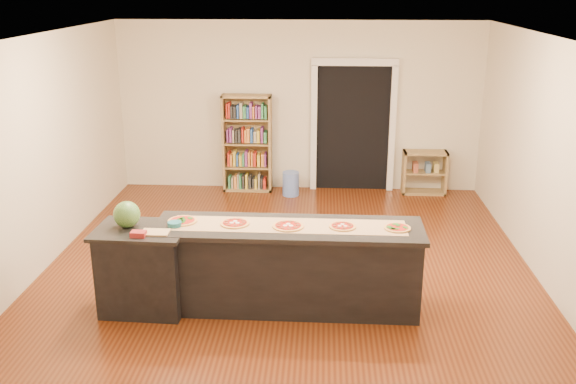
# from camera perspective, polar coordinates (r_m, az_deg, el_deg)

# --- Properties ---
(room) EXTENTS (6.00, 7.00, 2.80)m
(room) POSITION_cam_1_polar(r_m,az_deg,el_deg) (7.32, -0.09, 2.48)
(room) COLOR beige
(room) RESTS_ON ground
(doorway) EXTENTS (1.40, 0.09, 2.21)m
(doorway) POSITION_cam_1_polar(r_m,az_deg,el_deg) (10.73, 5.81, 6.41)
(doorway) COLOR black
(doorway) RESTS_ON room
(kitchen_island) EXTENTS (2.85, 0.77, 0.94)m
(kitchen_island) POSITION_cam_1_polar(r_m,az_deg,el_deg) (6.93, 0.02, -6.63)
(kitchen_island) COLOR black
(kitchen_island) RESTS_ON ground
(side_counter) EXTENTS (0.95, 0.69, 0.94)m
(side_counter) POSITION_cam_1_polar(r_m,az_deg,el_deg) (7.05, -12.73, -6.68)
(side_counter) COLOR black
(side_counter) RESTS_ON ground
(bookshelf) EXTENTS (0.81, 0.29, 1.62)m
(bookshelf) POSITION_cam_1_polar(r_m,az_deg,el_deg) (10.73, -3.65, 4.33)
(bookshelf) COLOR #9B7E4B
(bookshelf) RESTS_ON ground
(low_shelf) EXTENTS (0.72, 0.31, 0.72)m
(low_shelf) POSITION_cam_1_polar(r_m,az_deg,el_deg) (10.89, 12.02, 1.72)
(low_shelf) COLOR #9B7E4B
(low_shelf) RESTS_ON ground
(waste_bin) EXTENTS (0.27, 0.27, 0.40)m
(waste_bin) POSITION_cam_1_polar(r_m,az_deg,el_deg) (10.60, 0.25, 0.74)
(waste_bin) COLOR #5B7BCC
(waste_bin) RESTS_ON ground
(kraft_paper) EXTENTS (2.47, 0.46, 0.00)m
(kraft_paper) POSITION_cam_1_polar(r_m,az_deg,el_deg) (6.76, 0.03, -2.99)
(kraft_paper) COLOR tan
(kraft_paper) RESTS_ON kitchen_island
(watermelon) EXTENTS (0.28, 0.28, 0.28)m
(watermelon) POSITION_cam_1_polar(r_m,az_deg,el_deg) (6.89, -14.14, -1.94)
(watermelon) COLOR #144214
(watermelon) RESTS_ON side_counter
(cutting_board) EXTENTS (0.29, 0.19, 0.02)m
(cutting_board) POSITION_cam_1_polar(r_m,az_deg,el_deg) (6.70, -11.72, -3.54)
(cutting_board) COLOR tan
(cutting_board) RESTS_ON side_counter
(package_red) EXTENTS (0.15, 0.11, 0.05)m
(package_red) POSITION_cam_1_polar(r_m,az_deg,el_deg) (6.65, -13.15, -3.65)
(package_red) COLOR maroon
(package_red) RESTS_ON side_counter
(package_teal) EXTENTS (0.15, 0.15, 0.05)m
(package_teal) POSITION_cam_1_polar(r_m,az_deg,el_deg) (6.83, -10.05, -2.85)
(package_teal) COLOR #195966
(package_teal) RESTS_ON side_counter
(pizza_a) EXTENTS (0.33, 0.33, 0.02)m
(pizza_a) POSITION_cam_1_polar(r_m,az_deg,el_deg) (6.95, -9.36, -2.54)
(pizza_a) COLOR tan
(pizza_a) RESTS_ON kitchen_island
(pizza_b) EXTENTS (0.31, 0.31, 0.02)m
(pizza_b) POSITION_cam_1_polar(r_m,az_deg,el_deg) (6.81, -4.75, -2.78)
(pizza_b) COLOR tan
(pizza_b) RESTS_ON kitchen_island
(pizza_c) EXTENTS (0.32, 0.32, 0.02)m
(pizza_c) POSITION_cam_1_polar(r_m,az_deg,el_deg) (6.71, 0.01, -3.03)
(pizza_c) COLOR tan
(pizza_c) RESTS_ON kitchen_island
(pizza_d) EXTENTS (0.28, 0.28, 0.02)m
(pizza_d) POSITION_cam_1_polar(r_m,az_deg,el_deg) (6.73, 4.86, -3.05)
(pizza_d) COLOR tan
(pizza_d) RESTS_ON kitchen_island
(pizza_e) EXTENTS (0.30, 0.30, 0.02)m
(pizza_e) POSITION_cam_1_polar(r_m,az_deg,el_deg) (6.76, 9.69, -3.16)
(pizza_e) COLOR tan
(pizza_e) RESTS_ON kitchen_island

